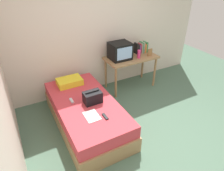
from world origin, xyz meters
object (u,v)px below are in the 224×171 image
Objects in this scene: desk at (131,61)px; tv at (120,51)px; pillow at (70,82)px; remote_silver at (72,101)px; book_row at (141,48)px; bed at (86,113)px; handbag at (93,97)px; remote_dark at (105,116)px; picture_frame at (150,52)px; water_bottle at (139,54)px; magazine at (92,116)px.

desk is 2.64× the size of tv.
pillow is 0.58m from remote_silver.
tv is 1.50× the size of book_row.
bed is at bearing -33.02° from remote_silver.
bed is at bearing 147.31° from handbag.
pillow is 3.01× the size of remote_dark.
remote_dark is 0.73m from remote_silver.
tv is 2.82× the size of remote_dark.
book_row is 0.98× the size of handbag.
tv is at bearing -172.12° from book_row.
book_row is 0.27m from picture_frame.
handbag reaches higher than bed.
remote_dark is at bearing -140.61° from water_bottle.
handbag is at bearing -157.92° from picture_frame.
water_bottle reaches higher than desk.
picture_frame is 1.06× the size of remote_dark.
remote_silver is at bearing -153.66° from tv.
water_bottle is 1.92m from magazine.
pillow is 1.57× the size of handbag.
magazine is at bearing 146.20° from remote_dark.
desk reaches higher than magazine.
bed is 0.36m from remote_silver.
remote_silver is (-1.95, -0.75, -0.36)m from book_row.
desk is at bearing 32.60° from handbag.
water_bottle is at bearing 39.39° from remote_dark.
picture_frame is (0.29, -0.01, -0.01)m from water_bottle.
bed is 1.76m from water_bottle.
bed is at bearing -151.69° from desk.
desk is 1.83m from remote_dark.
bed is 2.01m from picture_frame.
pillow is 1.10m from magazine.
bed is 4.26× the size of pillow.
picture_frame is 2.10m from remote_silver.
magazine is (-0.16, -0.33, -0.10)m from handbag.
water_bottle reaches higher than remote_silver.
desk reaches higher than remote_dark.
tv is at bearing 26.34° from remote_silver.
handbag is at bearing -78.24° from pillow.
book_row reaches higher than handbag.
magazine is 0.55m from remote_silver.
pillow reaches higher than remote_silver.
handbag is at bearing -32.90° from remote_silver.
pillow is 3.26× the size of remote_silver.
desk is 1.55m from handbag.
picture_frame reaches higher than remote_silver.
book_row is at bearing 19.21° from desk.
water_bottle is 1.85m from remote_dark.
desk is at bearing -6.71° from tv.
tv is at bearing 45.08° from magazine.
magazine is (-0.00, -1.09, -0.06)m from pillow.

